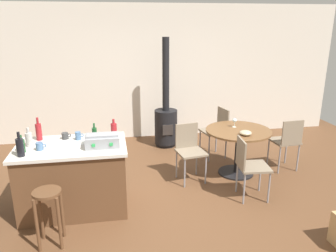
# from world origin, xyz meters

# --- Properties ---
(ground_plane) EXTENTS (8.80, 8.80, 0.00)m
(ground_plane) POSITION_xyz_m (0.00, 0.00, 0.00)
(ground_plane) COLOR brown
(back_wall) EXTENTS (8.00, 0.10, 2.70)m
(back_wall) POSITION_xyz_m (0.00, 2.78, 1.35)
(back_wall) COLOR beige
(back_wall) RESTS_ON ground_plane
(kitchen_island) EXTENTS (1.35, 0.85, 0.88)m
(kitchen_island) POSITION_xyz_m (-1.32, 0.02, 0.44)
(kitchen_island) COLOR brown
(kitchen_island) RESTS_ON ground_plane
(wooden_stool) EXTENTS (0.30, 0.30, 0.65)m
(wooden_stool) POSITION_xyz_m (-1.52, -0.70, 0.46)
(wooden_stool) COLOR brown
(wooden_stool) RESTS_ON ground_plane
(dining_table) EXTENTS (1.02, 1.02, 0.74)m
(dining_table) POSITION_xyz_m (1.13, 0.65, 0.57)
(dining_table) COLOR black
(dining_table) RESTS_ON ground_plane
(folding_chair_near) EXTENTS (0.46, 0.46, 0.87)m
(folding_chair_near) POSITION_xyz_m (0.34, 0.59, 0.51)
(folding_chair_near) COLOR #7F705B
(folding_chair_near) RESTS_ON ground_plane
(folding_chair_far) EXTENTS (0.43, 0.43, 0.86)m
(folding_chair_far) POSITION_xyz_m (0.99, -0.11, 0.51)
(folding_chair_far) COLOR #7F705B
(folding_chair_far) RESTS_ON ground_plane
(folding_chair_left) EXTENTS (0.43, 0.43, 0.88)m
(folding_chair_left) POSITION_xyz_m (1.97, 0.63, 0.53)
(folding_chair_left) COLOR #7F705B
(folding_chair_left) RESTS_ON ground_plane
(folding_chair_right) EXTENTS (0.48, 0.48, 0.88)m
(folding_chair_right) POSITION_xyz_m (1.04, 1.41, 0.53)
(folding_chair_right) COLOR #7F705B
(folding_chair_right) RESTS_ON ground_plane
(wood_stove) EXTENTS (0.44, 0.45, 2.09)m
(wood_stove) POSITION_xyz_m (0.23, 2.10, 0.52)
(wood_stove) COLOR black
(wood_stove) RESTS_ON ground_plane
(toolbox) EXTENTS (0.41, 0.28, 0.16)m
(toolbox) POSITION_xyz_m (-0.93, -0.08, 0.96)
(toolbox) COLOR gray
(toolbox) RESTS_ON kitchen_island
(bottle_0) EXTENTS (0.07, 0.07, 0.30)m
(bottle_0) POSITION_xyz_m (-1.74, 0.29, 1.00)
(bottle_0) COLOR maroon
(bottle_0) RESTS_ON kitchen_island
(bottle_1) EXTENTS (0.08, 0.08, 0.22)m
(bottle_1) POSITION_xyz_m (-0.78, 0.32, 0.97)
(bottle_1) COLOR maroon
(bottle_1) RESTS_ON kitchen_island
(bottle_2) EXTENTS (0.08, 0.08, 0.24)m
(bottle_2) POSITION_xyz_m (-1.82, 0.07, 0.97)
(bottle_2) COLOR #B7B2AD
(bottle_2) RESTS_ON kitchen_island
(bottle_3) EXTENTS (0.08, 0.08, 0.29)m
(bottle_3) POSITION_xyz_m (-1.84, -0.25, 0.99)
(bottle_3) COLOR black
(bottle_3) RESTS_ON kitchen_island
(bottle_4) EXTENTS (0.08, 0.08, 0.21)m
(bottle_4) POSITION_xyz_m (-1.86, -0.12, 0.96)
(bottle_4) COLOR #194C23
(bottle_4) RESTS_ON kitchen_island
(bottle_5) EXTENTS (0.06, 0.06, 0.22)m
(bottle_5) POSITION_xyz_m (-1.03, 0.16, 0.97)
(bottle_5) COLOR #194C23
(bottle_5) RESTS_ON kitchen_island
(cup_0) EXTENTS (0.12, 0.08, 0.08)m
(cup_0) POSITION_xyz_m (-1.41, 0.27, 0.93)
(cup_0) COLOR #383838
(cup_0) RESTS_ON kitchen_island
(cup_1) EXTENTS (0.12, 0.08, 0.09)m
(cup_1) POSITION_xyz_m (-1.67, -0.09, 0.93)
(cup_1) COLOR #4C7099
(cup_1) RESTS_ON kitchen_island
(cup_2) EXTENTS (0.11, 0.07, 0.10)m
(cup_2) POSITION_xyz_m (-1.24, 0.21, 0.94)
(cup_2) COLOR #4C7099
(cup_2) RESTS_ON kitchen_island
(wine_glass) EXTENTS (0.07, 0.07, 0.14)m
(wine_glass) POSITION_xyz_m (1.12, 0.80, 0.85)
(wine_glass) COLOR silver
(wine_glass) RESTS_ON dining_table
(serving_bowl) EXTENTS (0.18, 0.18, 0.07)m
(serving_bowl) POSITION_xyz_m (1.14, 0.39, 0.77)
(serving_bowl) COLOR tan
(serving_bowl) RESTS_ON dining_table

